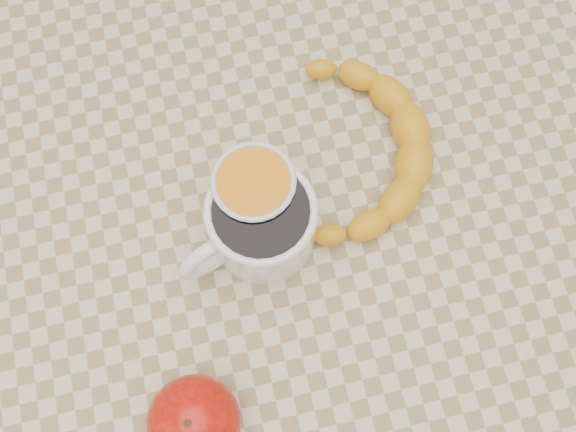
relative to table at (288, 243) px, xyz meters
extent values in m
plane|color=tan|center=(0.00, 0.00, -0.66)|extent=(3.00, 3.00, 0.00)
cube|color=beige|center=(0.00, 0.00, 0.07)|extent=(0.80, 0.80, 0.04)
cube|color=olive|center=(0.00, 0.00, 0.02)|extent=(0.74, 0.74, 0.06)
cylinder|color=olive|center=(-0.35, 0.35, -0.31)|extent=(0.05, 0.05, 0.71)
cylinder|color=olive|center=(0.35, 0.35, -0.31)|extent=(0.05, 0.05, 0.71)
cylinder|color=white|center=(-0.03, -0.01, 0.13)|extent=(0.13, 0.13, 0.08)
cylinder|color=black|center=(-0.03, -0.01, 0.16)|extent=(0.09, 0.09, 0.01)
torus|color=white|center=(-0.03, -0.01, 0.17)|extent=(0.10, 0.10, 0.01)
torus|color=white|center=(-0.08, -0.03, 0.13)|extent=(0.06, 0.03, 0.06)
cylinder|color=orange|center=(-0.03, 0.02, 0.13)|extent=(0.07, 0.07, 0.09)
torus|color=silver|center=(-0.03, 0.02, 0.17)|extent=(0.08, 0.08, 0.01)
ellipsoid|color=#930604|center=(-0.12, -0.17, 0.12)|extent=(0.08, 0.08, 0.07)
cylinder|color=#382311|center=(-0.12, -0.17, 0.15)|extent=(0.01, 0.01, 0.01)
camera|label=1|loc=(-0.04, -0.17, 0.69)|focal=40.00mm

